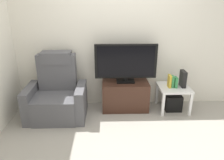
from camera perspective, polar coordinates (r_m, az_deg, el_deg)
ground_plane at (r=3.36m, az=2.66°, el=-14.32°), size 6.40×6.40×0.00m
wall_back at (r=3.92m, az=1.75°, el=11.58°), size 6.40×0.06×2.60m
tv_stand at (r=3.97m, az=3.46°, el=-4.07°), size 0.83×0.44×0.52m
television at (r=3.77m, az=3.64°, el=4.62°), size 1.08×0.20×0.68m
recliner_armchair at (r=3.82m, az=-14.29°, el=-3.94°), size 0.98×0.78×1.08m
side_table at (r=4.05m, az=15.89°, el=-2.58°), size 0.54×0.54×0.45m
subwoofer_box at (r=4.14m, az=15.57°, el=-5.54°), size 0.29×0.29×0.29m
book_leftmost at (r=3.93m, az=14.84°, el=-0.29°), size 0.04×0.13×0.22m
book_middle at (r=3.95m, az=15.52°, el=-0.38°), size 0.04×0.11×0.21m
book_rightmost at (r=3.97m, az=16.33°, el=-0.54°), size 0.05×0.13×0.18m
game_console at (r=4.03m, az=18.12°, el=0.33°), size 0.07×0.20×0.29m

